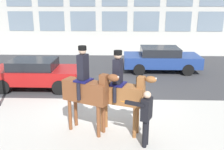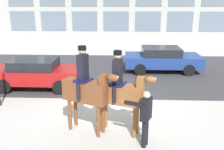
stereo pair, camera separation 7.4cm
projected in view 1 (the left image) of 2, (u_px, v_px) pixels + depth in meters
ground_plane at (107, 104)px, 9.80m from camera, size 80.00×80.00×0.00m
road_surface at (111, 71)px, 14.34m from camera, size 21.69×8.50×0.01m
mounted_horse_lead at (87, 89)px, 7.39m from camera, size 1.76×1.04×2.67m
mounted_horse_companion at (121, 92)px, 7.34m from camera, size 1.80×0.87×2.55m
pedestrian_bystander at (146, 115)px, 6.73m from camera, size 0.91×0.45×1.62m
street_car_near_lane at (36, 73)px, 11.40m from camera, size 4.00×1.81×1.35m
street_car_far_lane at (161, 58)px, 14.21m from camera, size 4.23×2.01×1.37m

